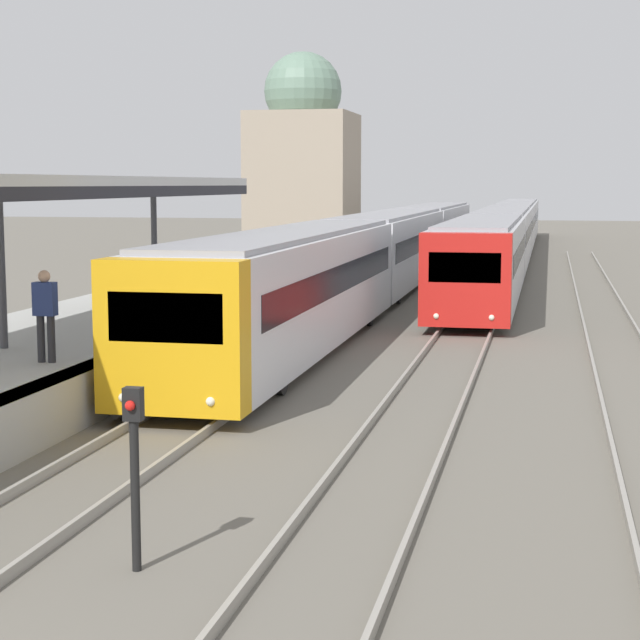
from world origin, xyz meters
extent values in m
cube|color=black|center=(-2.20, 13.20, 4.00)|extent=(0.08, 20.56, 0.24)
cylinder|color=#47474C|center=(-4.16, 13.20, 2.55)|extent=(0.16, 0.16, 3.15)
cylinder|color=#47474C|center=(-4.16, 21.42, 2.55)|extent=(0.16, 0.16, 3.15)
cylinder|color=#2D2D33|center=(-2.67, 11.81, 1.40)|extent=(0.14, 0.14, 0.85)
cylinder|color=#2D2D33|center=(-2.47, 11.81, 1.40)|extent=(0.14, 0.14, 0.85)
cube|color=navy|center=(-2.57, 11.81, 2.12)|extent=(0.40, 0.22, 0.60)
sphere|color=tan|center=(-2.57, 11.81, 2.53)|extent=(0.22, 0.22, 0.22)
cube|color=gold|center=(0.00, 11.31, 1.59)|extent=(2.58, 0.70, 2.63)
cube|color=black|center=(0.00, 10.98, 1.95)|extent=(2.01, 0.04, 0.84)
sphere|color=#EFEACC|center=(-0.77, 10.97, 0.57)|extent=(0.16, 0.16, 0.16)
sphere|color=#EFEACC|center=(0.77, 10.97, 0.57)|extent=(0.16, 0.16, 0.16)
cube|color=silver|center=(0.00, 19.84, 1.59)|extent=(2.58, 16.35, 2.63)
cube|color=gray|center=(0.00, 19.84, 2.96)|extent=(2.27, 16.02, 0.12)
cube|color=black|center=(0.00, 19.84, 1.88)|extent=(2.60, 15.04, 0.68)
cylinder|color=black|center=(-1.10, 14.53, 0.35)|extent=(0.12, 0.70, 0.70)
cylinder|color=black|center=(1.10, 14.53, 0.35)|extent=(0.12, 0.70, 0.70)
cylinder|color=black|center=(-1.10, 25.15, 0.35)|extent=(0.12, 0.70, 0.70)
cylinder|color=black|center=(1.10, 25.15, 0.35)|extent=(0.12, 0.70, 0.70)
cube|color=silver|center=(0.00, 36.54, 1.59)|extent=(2.58, 16.35, 2.63)
cube|color=gray|center=(0.00, 36.54, 2.96)|extent=(2.27, 16.02, 0.12)
cube|color=black|center=(0.00, 36.54, 1.88)|extent=(2.60, 15.04, 0.68)
cylinder|color=black|center=(-1.10, 31.23, 0.35)|extent=(0.12, 0.70, 0.70)
cylinder|color=black|center=(1.10, 31.23, 0.35)|extent=(0.12, 0.70, 0.70)
cylinder|color=black|center=(-1.10, 41.85, 0.35)|extent=(0.12, 0.70, 0.70)
cylinder|color=black|center=(1.10, 41.85, 0.35)|extent=(0.12, 0.70, 0.70)
cube|color=silver|center=(0.00, 53.24, 1.59)|extent=(2.58, 16.35, 2.63)
cube|color=gray|center=(0.00, 53.24, 2.96)|extent=(2.27, 16.02, 0.12)
cube|color=black|center=(0.00, 53.24, 1.88)|extent=(2.60, 15.04, 0.68)
cylinder|color=black|center=(-1.10, 47.93, 0.35)|extent=(0.12, 0.70, 0.70)
cylinder|color=black|center=(1.10, 47.93, 0.35)|extent=(0.12, 0.70, 0.70)
cylinder|color=black|center=(-1.10, 58.55, 0.35)|extent=(0.12, 0.70, 0.70)
cylinder|color=black|center=(1.10, 58.55, 0.35)|extent=(0.12, 0.70, 0.70)
cube|color=red|center=(3.99, 23.65, 1.55)|extent=(2.50, 0.70, 2.57)
cube|color=black|center=(3.99, 23.32, 1.91)|extent=(1.95, 0.04, 0.82)
sphere|color=#EFEACC|center=(3.24, 23.31, 0.57)|extent=(0.16, 0.16, 0.16)
sphere|color=#EFEACC|center=(4.74, 23.31, 0.57)|extent=(0.16, 0.16, 0.16)
cube|color=#B7B7BC|center=(3.99, 31.39, 1.55)|extent=(2.50, 14.79, 2.57)
cube|color=gray|center=(3.99, 31.39, 2.90)|extent=(2.20, 14.49, 0.12)
cube|color=black|center=(3.99, 31.39, 1.84)|extent=(2.52, 13.61, 0.67)
cylinder|color=black|center=(2.92, 26.58, 0.35)|extent=(0.12, 0.70, 0.70)
cylinder|color=black|center=(5.05, 26.58, 0.35)|extent=(0.12, 0.70, 0.70)
cylinder|color=black|center=(2.92, 36.20, 0.35)|extent=(0.12, 0.70, 0.70)
cylinder|color=black|center=(5.05, 36.20, 0.35)|extent=(0.12, 0.70, 0.70)
cube|color=#B7B7BC|center=(3.99, 46.53, 1.55)|extent=(2.50, 14.79, 2.57)
cube|color=gray|center=(3.99, 46.53, 2.90)|extent=(2.20, 14.49, 0.12)
cube|color=black|center=(3.99, 46.53, 1.84)|extent=(2.52, 13.61, 0.67)
cylinder|color=black|center=(2.92, 41.72, 0.35)|extent=(0.12, 0.70, 0.70)
cylinder|color=black|center=(5.05, 41.72, 0.35)|extent=(0.12, 0.70, 0.70)
cylinder|color=black|center=(2.92, 51.34, 0.35)|extent=(0.12, 0.70, 0.70)
cylinder|color=black|center=(5.05, 51.34, 0.35)|extent=(0.12, 0.70, 0.70)
cube|color=#B7B7BC|center=(3.99, 61.67, 1.55)|extent=(2.50, 14.79, 2.57)
cube|color=gray|center=(3.99, 61.67, 2.90)|extent=(2.20, 14.49, 0.12)
cube|color=black|center=(3.99, 61.67, 1.84)|extent=(2.52, 13.61, 0.67)
cylinder|color=black|center=(2.92, 56.86, 0.35)|extent=(0.12, 0.70, 0.70)
cylinder|color=black|center=(5.05, 56.86, 0.35)|extent=(0.12, 0.70, 0.70)
cylinder|color=black|center=(2.92, 66.47, 0.35)|extent=(0.12, 0.70, 0.70)
cylinder|color=black|center=(5.05, 66.47, 0.35)|extent=(0.12, 0.70, 0.70)
cube|color=#B7B7BC|center=(3.99, 76.81, 1.55)|extent=(2.50, 14.79, 2.57)
cube|color=gray|center=(3.99, 76.81, 2.90)|extent=(2.20, 14.49, 0.12)
cube|color=black|center=(3.99, 76.81, 1.84)|extent=(2.52, 13.61, 0.67)
cylinder|color=black|center=(2.92, 72.00, 0.35)|extent=(0.12, 0.70, 0.70)
cylinder|color=black|center=(5.05, 72.00, 0.35)|extent=(0.12, 0.70, 0.70)
cylinder|color=black|center=(2.92, 81.61, 0.35)|extent=(0.12, 0.70, 0.70)
cylinder|color=black|center=(5.05, 81.61, 0.35)|extent=(0.12, 0.70, 0.70)
cylinder|color=black|center=(1.94, 4.78, 0.83)|extent=(0.10, 0.10, 1.66)
cube|color=black|center=(1.94, 4.78, 1.84)|extent=(0.20, 0.14, 0.36)
sphere|color=red|center=(1.94, 4.69, 1.84)|extent=(0.11, 0.11, 0.11)
cube|color=gray|center=(-7.51, 53.61, 4.06)|extent=(5.65, 5.65, 8.12)
sphere|color=slate|center=(-7.51, 53.61, 9.31)|extent=(4.34, 4.34, 4.34)
camera|label=1|loc=(6.22, -5.69, 4.16)|focal=60.00mm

